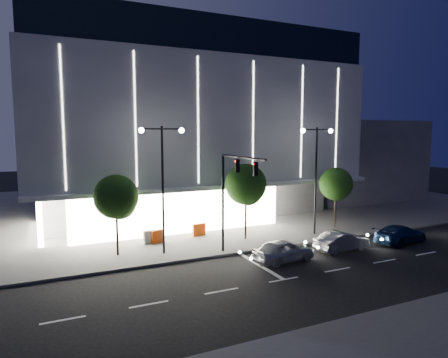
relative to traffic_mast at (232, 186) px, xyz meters
name	(u,v)px	position (x,y,z in m)	size (l,w,h in m)	color
ground	(242,276)	(-1.00, -3.34, -5.03)	(160.00, 160.00, 0.00)	black
sidewalk_museum	(186,204)	(4.00, 20.66, -4.95)	(70.00, 40.00, 0.15)	#474747
museum	(173,126)	(1.98, 18.97, 4.25)	(30.00, 25.80, 18.00)	#4C4C51
annex_building	(327,158)	(25.00, 20.66, -0.03)	(16.00, 20.00, 10.00)	#4C4C51
traffic_mast	(232,186)	(0.00, 0.00, 0.00)	(0.33, 5.89, 7.07)	black
street_lamp_west	(163,171)	(-4.00, 2.66, 0.93)	(3.16, 0.36, 9.00)	black
street_lamp_east	(316,164)	(9.00, 2.66, 0.93)	(3.16, 0.36, 9.00)	black
tree_left	(116,199)	(-6.97, 3.68, -0.99)	(3.02, 3.02, 5.72)	black
tree_mid	(246,187)	(3.03, 3.68, -0.69)	(3.25, 3.25, 6.15)	black
tree_right	(336,186)	(12.03, 3.68, -1.14)	(2.91, 2.91, 5.51)	black
car_lead	(283,251)	(2.81, -2.04, -4.28)	(1.77, 4.41, 1.50)	#A2A6A9
car_second	(342,241)	(8.04, -1.76, -4.32)	(1.51, 4.32, 1.42)	gray
car_third	(400,234)	(13.58, -2.05, -4.33)	(1.96, 4.83, 1.40)	#14294E
barrier_a	(158,236)	(-3.65, 5.43, -4.38)	(1.10, 0.25, 1.00)	#CD3F0B
barrier_b	(150,237)	(-4.19, 5.58, -4.38)	(1.10, 0.25, 1.00)	silver
barrier_c	(199,230)	(0.00, 6.13, -4.38)	(1.10, 0.25, 1.00)	#FF540E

